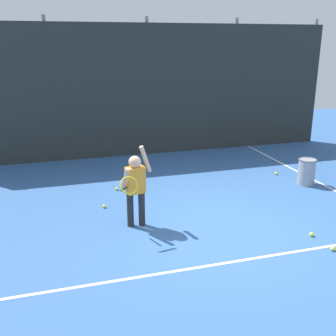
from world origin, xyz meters
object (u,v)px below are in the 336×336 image
Objects in this scene: tennis_ball_1 at (117,189)px; tennis_ball_2 at (333,249)px; tennis_player at (135,185)px; tennis_ball_0 at (312,234)px; tennis_ball_4 at (276,173)px; ball_hopper at (307,171)px; tennis_ball_3 at (104,206)px.

tennis_ball_1 and tennis_ball_2 have the same top height.
tennis_player reaches higher than tennis_ball_1.
tennis_ball_0 is at bearing 92.09° from tennis_ball_2.
tennis_ball_1 is at bearing 179.50° from tennis_ball_4.
tennis_player is 2.40× the size of ball_hopper.
tennis_ball_0 and tennis_ball_1 have the same top height.
tennis_player is 1.88m from tennis_ball_1.
tennis_ball_1 is at bearing 168.92° from ball_hopper.
tennis_player reaches higher than tennis_ball_3.
tennis_ball_4 is at bearing 69.26° from tennis_ball_0.
tennis_ball_3 is at bearing 102.63° from tennis_player.
tennis_player reaches higher than tennis_ball_0.
tennis_player is 20.46× the size of tennis_ball_0.
ball_hopper is 4.33m from tennis_ball_3.
tennis_ball_0 is at bearing -48.18° from tennis_ball_1.
tennis_ball_0 and tennis_ball_4 have the same top height.
tennis_ball_3 is 4.14m from tennis_ball_4.
tennis_ball_1 and tennis_ball_4 have the same top height.
ball_hopper reaches higher than tennis_ball_2.
tennis_player is at bearing -89.07° from tennis_ball_1.
tennis_ball_2 is at bearing -52.33° from tennis_ball_1.
tennis_ball_3 is at bearing -179.12° from ball_hopper.
tennis_ball_4 is at bearing 11.24° from tennis_ball_3.
tennis_ball_4 is (3.66, 1.72, -0.69)m from tennis_player.
ball_hopper reaches higher than tennis_ball_0.
ball_hopper is 2.95m from tennis_ball_2.
ball_hopper is 8.52× the size of tennis_ball_4.
tennis_ball_4 is at bearing 72.33° from tennis_ball_2.
tennis_ball_1 is at bearing 127.67° from tennis_ball_2.
tennis_player is 2.90m from tennis_ball_0.
tennis_ball_2 is (0.02, -0.49, 0.00)m from tennis_ball_0.
tennis_player is at bearing -66.17° from tennis_ball_3.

